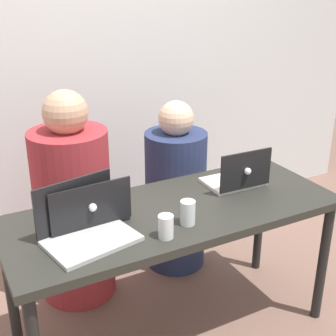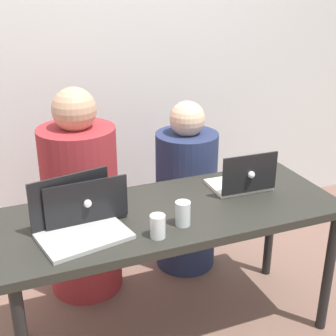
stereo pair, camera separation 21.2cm
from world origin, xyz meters
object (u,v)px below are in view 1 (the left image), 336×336
(person_on_left, at_px, (74,209))
(person_on_right, at_px, (176,195))
(water_glass_left, at_px, (166,228))
(water_glass_center, at_px, (188,214))
(laptop_front_left, at_px, (85,227))
(laptop_back_right, at_px, (237,178))
(laptop_back_left, at_px, (86,214))

(person_on_left, bearing_deg, person_on_right, -179.09)
(person_on_right, xyz_separation_m, water_glass_left, (-0.47, -0.76, 0.28))
(person_on_right, relative_size, water_glass_center, 9.70)
(laptop_front_left, xyz_separation_m, laptop_back_right, (0.84, 0.13, -0.01))
(laptop_back_left, distance_m, laptop_back_right, 0.80)
(laptop_back_right, bearing_deg, water_glass_center, 29.29)
(laptop_front_left, xyz_separation_m, water_glass_left, (0.29, -0.14, -0.01))
(laptop_back_left, bearing_deg, laptop_back_right, 177.37)
(person_on_right, xyz_separation_m, laptop_back_right, (0.08, -0.49, 0.29))
(person_on_right, height_order, laptop_back_left, person_on_right)
(water_glass_center, bearing_deg, person_on_left, 112.96)
(person_on_right, relative_size, laptop_back_right, 3.57)
(person_on_left, distance_m, water_glass_center, 0.80)
(person_on_right, distance_m, laptop_back_right, 0.57)
(laptop_back_left, height_order, water_glass_left, laptop_back_left)
(person_on_right, xyz_separation_m, laptop_front_left, (-0.76, -0.62, 0.29))
(laptop_back_left, height_order, laptop_back_right, same)
(person_on_right, height_order, laptop_front_left, person_on_right)
(person_on_right, distance_m, water_glass_left, 0.94)
(person_on_left, xyz_separation_m, laptop_back_right, (0.72, -0.49, 0.23))
(water_glass_center, bearing_deg, laptop_back_left, 151.26)
(person_on_left, height_order, water_glass_center, person_on_left)
(laptop_back_right, height_order, water_glass_left, laptop_back_right)
(laptop_back_left, relative_size, water_glass_left, 3.72)
(laptop_front_left, bearing_deg, water_glass_left, -37.96)
(laptop_front_left, distance_m, water_glass_left, 0.32)
(laptop_back_left, bearing_deg, water_glass_left, 129.85)
(water_glass_center, height_order, water_glass_left, water_glass_center)
(laptop_front_left, xyz_separation_m, water_glass_center, (0.43, -0.09, -0.00))
(laptop_back_right, bearing_deg, laptop_back_left, 2.24)
(laptop_front_left, height_order, laptop_back_left, laptop_front_left)
(person_on_left, distance_m, laptop_back_right, 0.90)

